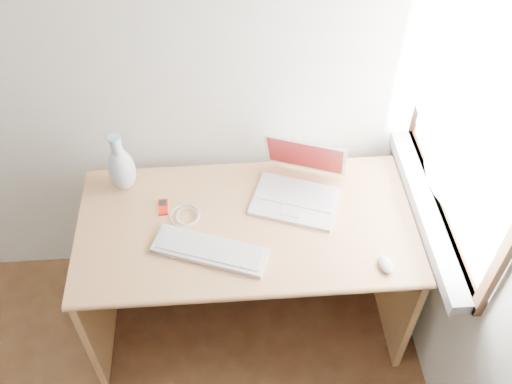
{
  "coord_description": "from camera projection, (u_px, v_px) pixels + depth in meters",
  "views": [
    {
      "loc": [
        0.88,
        -0.18,
        2.56
      ],
      "look_at": [
        0.99,
        1.35,
        0.9
      ],
      "focal_mm": 40.0,
      "sensor_mm": 36.0,
      "label": 1
    }
  ],
  "objects": [
    {
      "name": "ipod",
      "position": [
        163.0,
        207.0,
        2.41
      ],
      "size": [
        0.04,
        0.09,
        0.01
      ],
      "rotation": [
        0.0,
        0.0,
        0.05
      ],
      "color": "red",
      "rests_on": "desk"
    },
    {
      "name": "window",
      "position": [
        465.0,
        117.0,
        1.99
      ],
      "size": [
        0.11,
        0.99,
        1.1
      ],
      "color": "white",
      "rests_on": "right_wall"
    },
    {
      "name": "desk",
      "position": [
        246.0,
        238.0,
        2.57
      ],
      "size": [
        1.4,
        0.7,
        0.74
      ],
      "color": "tan",
      "rests_on": "floor"
    },
    {
      "name": "remote",
      "position": [
        172.0,
        251.0,
        2.26
      ],
      "size": [
        0.04,
        0.08,
        0.01
      ],
      "primitive_type": "cube",
      "rotation": [
        0.0,
        0.0,
        0.24
      ],
      "color": "white",
      "rests_on": "desk"
    },
    {
      "name": "cable_coil",
      "position": [
        185.0,
        216.0,
        2.38
      ],
      "size": [
        0.15,
        0.15,
        0.01
      ],
      "primitive_type": "torus",
      "rotation": [
        0.0,
        0.0,
        -0.21
      ],
      "color": "white",
      "rests_on": "desk"
    },
    {
      "name": "mouse",
      "position": [
        386.0,
        265.0,
        2.2
      ],
      "size": [
        0.07,
        0.1,
        0.03
      ],
      "primitive_type": "ellipsoid",
      "rotation": [
        0.0,
        0.0,
        0.24
      ],
      "color": "white",
      "rests_on": "desk"
    },
    {
      "name": "external_keyboard",
      "position": [
        210.0,
        250.0,
        2.25
      ],
      "size": [
        0.48,
        0.29,
        0.02
      ],
      "rotation": [
        0.0,
        0.0,
        -0.35
      ],
      "color": "white",
      "rests_on": "desk"
    },
    {
      "name": "laptop",
      "position": [
        294.0,
        186.0,
        2.43
      ],
      "size": [
        0.42,
        0.4,
        0.24
      ],
      "rotation": [
        0.0,
        0.0,
        -0.35
      ],
      "color": "white",
      "rests_on": "desk"
    },
    {
      "name": "vase",
      "position": [
        121.0,
        168.0,
        2.41
      ],
      "size": [
        0.11,
        0.11,
        0.29
      ],
      "color": "white",
      "rests_on": "desk"
    }
  ]
}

